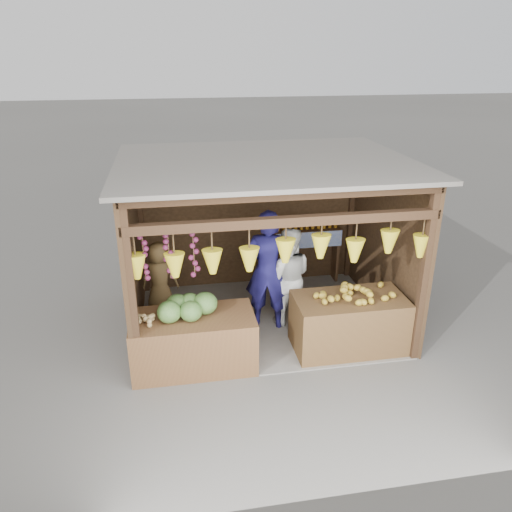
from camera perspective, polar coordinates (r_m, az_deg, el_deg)
The scene contains 12 objects.
ground at distance 8.33m, azimuth 0.91°, elevation -7.31°, with size 80.00×80.00×0.00m, color #514F49.
stall_structure at distance 7.59m, azimuth 0.80°, elevation 3.47°, with size 4.30×3.30×2.66m.
back_shelf at distance 9.31m, azimuth 5.82°, elevation 1.88°, with size 1.25×0.32×1.32m.
counter_left at distance 7.09m, azimuth -7.14°, elevation -9.67°, with size 1.70×0.85×0.78m, color #53321B.
counter_right at distance 7.53m, azimuth 10.51°, elevation -7.57°, with size 1.61×0.85×0.83m, color #4B3319.
stool at distance 8.15m, azimuth -10.57°, elevation -7.16°, with size 0.34×0.34×0.32m, color black.
man_standing at distance 7.73m, azimuth 1.32°, elevation -1.64°, with size 0.71×0.47×1.96m, color #18154F.
woman_standing at distance 7.91m, azimuth 3.61°, elevation -2.39°, with size 0.79×0.62×1.63m, color silver.
vendor_seated at distance 7.82m, azimuth -10.95°, elevation -2.48°, with size 0.56×0.37×1.15m, color brown.
melon_pile at distance 6.84m, azimuth -7.88°, elevation -5.62°, with size 1.00×0.50×0.32m, color #124614, non-canonical shape.
tanfruit_pile at distance 6.80m, azimuth -12.70°, elevation -7.10°, with size 0.34×0.40×0.13m, color #A2824B, non-canonical shape.
mango_pile at distance 7.30m, azimuth 10.73°, elevation -3.89°, with size 1.40×0.64×0.22m, color orange, non-canonical shape.
Camera 1 is at (-1.37, -7.08, 4.16)m, focal length 35.00 mm.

